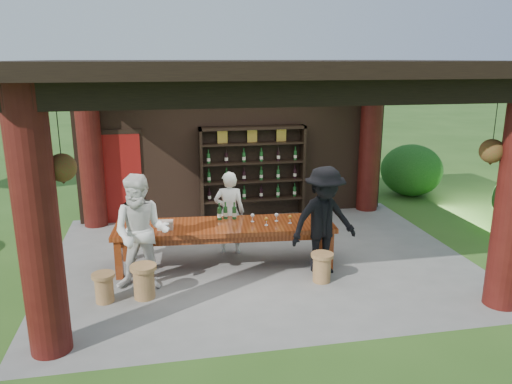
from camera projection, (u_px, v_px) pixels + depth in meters
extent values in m
plane|color=#2D5119|center=(260.00, 258.00, 9.11)|extent=(90.00, 90.00, 0.00)
cube|color=slate|center=(260.00, 261.00, 9.12)|extent=(7.40, 5.90, 0.10)
cube|color=black|center=(236.00, 144.00, 11.29)|extent=(7.00, 0.18, 3.30)
cube|color=maroon|center=(120.00, 178.00, 10.88)|extent=(0.95, 0.06, 2.00)
cylinder|color=#380C0A|center=(38.00, 225.00, 5.82)|extent=(0.50, 0.50, 3.30)
cylinder|color=#380C0A|center=(90.00, 151.00, 10.51)|extent=(0.50, 0.50, 3.30)
cylinder|color=#380C0A|center=(370.00, 141.00, 11.68)|extent=(0.50, 0.50, 3.30)
cube|color=black|center=(300.00, 91.00, 6.02)|extent=(6.70, 0.35, 0.35)
cube|color=black|center=(61.00, 84.00, 7.71)|extent=(0.30, 5.20, 0.30)
cube|color=black|center=(434.00, 81.00, 8.87)|extent=(0.30, 5.20, 0.30)
cube|color=black|center=(261.00, 67.00, 8.23)|extent=(7.50, 6.00, 0.20)
cylinder|color=black|center=(59.00, 139.00, 5.81)|extent=(0.01, 0.01, 0.75)
cone|color=black|center=(63.00, 177.00, 5.93)|extent=(0.32, 0.32, 0.18)
sphere|color=#1E5919|center=(62.00, 168.00, 5.90)|extent=(0.34, 0.34, 0.34)
cylinder|color=black|center=(495.00, 126.00, 6.87)|extent=(0.01, 0.01, 0.75)
cone|color=black|center=(491.00, 159.00, 6.99)|extent=(0.32, 0.32, 0.18)
sphere|color=#1E5919|center=(492.00, 151.00, 6.96)|extent=(0.34, 0.34, 0.34)
cube|color=#62250E|center=(225.00, 226.00, 8.65)|extent=(3.85, 1.27, 0.08)
cube|color=#62250E|center=(225.00, 232.00, 8.68)|extent=(3.64, 1.10, 0.12)
cube|color=#62250E|center=(119.00, 260.00, 8.19)|extent=(0.13, 0.13, 0.67)
cube|color=#62250E|center=(329.00, 251.00, 8.57)|extent=(0.13, 0.13, 0.67)
cube|color=#62250E|center=(125.00, 243.00, 8.93)|extent=(0.13, 0.13, 0.67)
cube|color=#62250E|center=(319.00, 235.00, 9.32)|extent=(0.13, 0.13, 0.67)
cylinder|color=olive|center=(144.00, 284.00, 7.55)|extent=(0.32, 0.32, 0.47)
cylinder|color=olive|center=(143.00, 267.00, 7.48)|extent=(0.40, 0.40, 0.06)
cylinder|color=olive|center=(322.00, 269.00, 8.12)|extent=(0.29, 0.29, 0.43)
cylinder|color=olive|center=(322.00, 255.00, 8.05)|extent=(0.37, 0.37, 0.06)
cylinder|color=olive|center=(104.00, 289.00, 7.43)|extent=(0.27, 0.27, 0.40)
cylinder|color=olive|center=(103.00, 275.00, 7.38)|extent=(0.35, 0.35, 0.05)
imported|color=white|center=(229.00, 213.00, 9.21)|extent=(0.63, 0.47, 1.55)
imported|color=white|center=(141.00, 233.00, 7.70)|extent=(1.01, 0.86, 1.85)
imported|color=black|center=(324.00, 221.00, 8.27)|extent=(1.31, 0.92, 1.84)
cube|color=#BF6672|center=(165.00, 225.00, 8.39)|extent=(0.27, 0.20, 0.14)
ellipsoid|color=#194C14|center=(411.00, 174.00, 13.19)|extent=(1.60, 1.60, 1.36)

